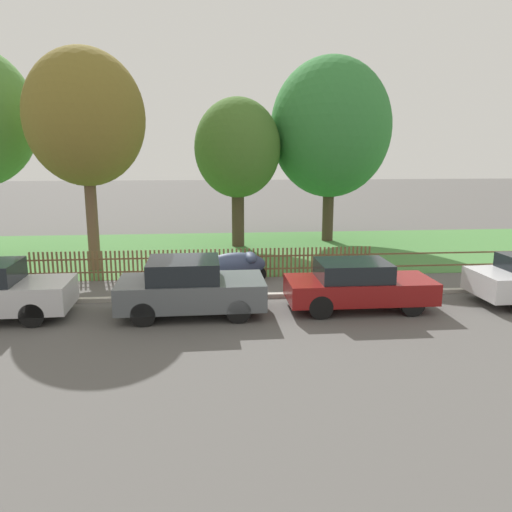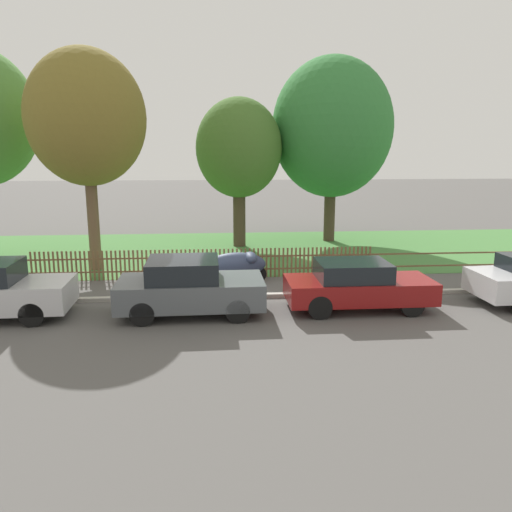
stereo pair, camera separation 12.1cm
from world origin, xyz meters
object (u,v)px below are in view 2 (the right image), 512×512
object	(u,v)px
parked_car_black_saloon	(189,287)
tree_far_left	(332,128)
tree_behind_motorcycle	(86,118)
tree_mid_park	(239,149)
parked_car_navy_estate	(357,285)
covered_motorcycle	(238,264)

from	to	relation	value
parked_car_black_saloon	tree_far_left	size ratio (longest dim) A/B	0.45
parked_car_black_saloon	tree_behind_motorcycle	bearing A→B (deg)	123.26
tree_behind_motorcycle	tree_far_left	size ratio (longest dim) A/B	0.91
parked_car_black_saloon	tree_mid_park	xyz separation A→B (m)	(1.80, 9.56, 3.59)
parked_car_navy_estate	tree_far_left	bearing A→B (deg)	81.05
tree_far_left	covered_motorcycle	bearing A→B (deg)	-122.44
tree_behind_motorcycle	tree_mid_park	bearing A→B (deg)	37.16
tree_far_left	tree_mid_park	bearing A→B (deg)	-166.94
parked_car_navy_estate	tree_behind_motorcycle	bearing A→B (deg)	146.60
parked_car_navy_estate	tree_mid_park	distance (m)	10.56
parked_car_black_saloon	parked_car_navy_estate	distance (m)	4.55
covered_motorcycle	tree_far_left	bearing A→B (deg)	53.96
tree_behind_motorcycle	tree_far_left	xyz separation A→B (m)	(9.84, 5.16, -0.07)
tree_far_left	tree_behind_motorcycle	bearing A→B (deg)	-152.34
covered_motorcycle	tree_behind_motorcycle	xyz separation A→B (m)	(-5.10, 2.29, 4.75)
covered_motorcycle	tree_far_left	distance (m)	9.99
parked_car_black_saloon	tree_mid_park	distance (m)	10.37
parked_car_black_saloon	tree_far_left	xyz separation A→B (m)	(6.17, 10.57, 4.54)
covered_motorcycle	tree_mid_park	world-z (taller)	tree_mid_park
parked_car_navy_estate	covered_motorcycle	size ratio (longest dim) A/B	1.99
covered_motorcycle	tree_mid_park	xyz separation A→B (m)	(0.36, 6.44, 3.73)
tree_mid_park	tree_far_left	xyz separation A→B (m)	(4.37, 1.01, 0.95)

